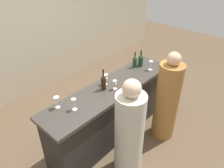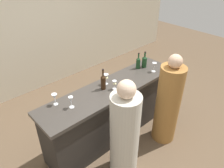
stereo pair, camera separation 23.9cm
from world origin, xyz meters
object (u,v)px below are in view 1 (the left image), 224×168
(wine_glass_near_left, at_px, (151,63))
(wine_glass_far_center, at_px, (57,100))
(wine_glass_near_right, at_px, (74,102))
(wine_glass_near_center, at_px, (115,83))
(wine_bottle_second_left_olive_green, at_px, (135,61))
(person_center_guest, at_px, (167,100))
(wine_glass_far_left, at_px, (105,77))
(wine_bottle_leftmost_amber_brown, at_px, (104,82))
(person_left_guest, at_px, (129,133))
(wine_bottle_center_olive_green, at_px, (141,60))

(wine_glass_near_left, xyz_separation_m, wine_glass_far_center, (-1.65, 0.31, 0.00))
(wine_glass_near_right, bearing_deg, wine_glass_near_center, -5.31)
(wine_bottle_second_left_olive_green, height_order, person_center_guest, person_center_guest)
(wine_glass_far_left, height_order, person_center_guest, person_center_guest)
(wine_glass_near_left, xyz_separation_m, person_center_guest, (-0.24, -0.50, -0.38))
(wine_bottle_leftmost_amber_brown, height_order, person_left_guest, person_left_guest)
(wine_bottle_center_olive_green, bearing_deg, wine_glass_near_left, -90.95)
(wine_glass_near_left, bearing_deg, wine_glass_near_right, 175.46)
(wine_glass_near_right, relative_size, person_left_guest, 0.11)
(wine_bottle_second_left_olive_green, relative_size, wine_glass_far_left, 1.68)
(wine_bottle_leftmost_amber_brown, bearing_deg, wine_glass_near_left, -10.17)
(wine_bottle_center_olive_green, bearing_deg, wine_bottle_leftmost_amber_brown, -177.60)
(wine_bottle_leftmost_amber_brown, height_order, wine_glass_near_right, wine_bottle_leftmost_amber_brown)
(wine_bottle_second_left_olive_green, bearing_deg, wine_glass_far_left, -179.08)
(wine_bottle_second_left_olive_green, distance_m, wine_glass_near_right, 1.43)
(wine_glass_near_center, relative_size, wine_glass_near_right, 0.86)
(person_left_guest, bearing_deg, wine_bottle_second_left_olive_green, -67.15)
(wine_bottle_leftmost_amber_brown, bearing_deg, person_center_guest, -43.35)
(wine_glass_far_center, height_order, person_center_guest, person_center_guest)
(wine_glass_near_right, relative_size, person_center_guest, 0.11)
(wine_glass_near_right, distance_m, person_center_guest, 1.48)
(wine_bottle_leftmost_amber_brown, xyz_separation_m, person_center_guest, (0.71, -0.67, -0.39))
(wine_bottle_center_olive_green, relative_size, wine_glass_near_center, 2.03)
(wine_bottle_leftmost_amber_brown, xyz_separation_m, wine_glass_near_right, (-0.58, -0.05, -0.01))
(wine_glass_near_center, distance_m, wine_glass_far_center, 0.85)
(wine_bottle_leftmost_amber_brown, height_order, wine_glass_near_center, wine_bottle_leftmost_amber_brown)
(wine_glass_near_center, distance_m, person_center_guest, 0.89)
(wine_bottle_leftmost_amber_brown, bearing_deg, wine_glass_far_center, 168.33)
(wine_glass_far_left, bearing_deg, wine_glass_near_right, -170.00)
(wine_glass_near_center, bearing_deg, wine_bottle_center_olive_green, 10.36)
(wine_bottle_leftmost_amber_brown, xyz_separation_m, wine_bottle_second_left_olive_green, (0.85, 0.09, -0.02))
(person_left_guest, bearing_deg, wine_glass_near_center, -43.52)
(wine_glass_near_right, height_order, wine_glass_far_left, wine_glass_far_left)
(wine_glass_near_right, xyz_separation_m, wine_glass_far_center, (-0.12, 0.19, 0.00))
(wine_glass_near_left, relative_size, person_center_guest, 0.11)
(wine_bottle_second_left_olive_green, bearing_deg, person_left_guest, -145.00)
(wine_bottle_second_left_olive_green, bearing_deg, wine_glass_near_left, -67.98)
(wine_glass_near_right, bearing_deg, wine_glass_near_left, -4.54)
(wine_glass_near_center, bearing_deg, wine_glass_near_left, -3.90)
(wine_glass_near_center, bearing_deg, person_center_guest, -43.09)
(wine_bottle_center_olive_green, distance_m, wine_glass_near_right, 1.54)
(wine_bottle_second_left_olive_green, bearing_deg, person_center_guest, -100.36)
(wine_glass_near_left, xyz_separation_m, wine_glass_far_left, (-0.83, 0.24, 0.00))
(wine_glass_near_left, bearing_deg, wine_bottle_center_olive_green, 89.05)
(wine_glass_near_right, bearing_deg, person_left_guest, -59.52)
(wine_bottle_leftmost_amber_brown, bearing_deg, wine_bottle_center_olive_green, 2.40)
(wine_glass_far_left, bearing_deg, wine_bottle_leftmost_amber_brown, -147.65)
(wine_glass_far_left, bearing_deg, person_left_guest, -114.55)
(wine_glass_near_left, height_order, wine_glass_near_center, wine_glass_near_left)
(wine_bottle_second_left_olive_green, bearing_deg, wine_glass_far_center, 177.81)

